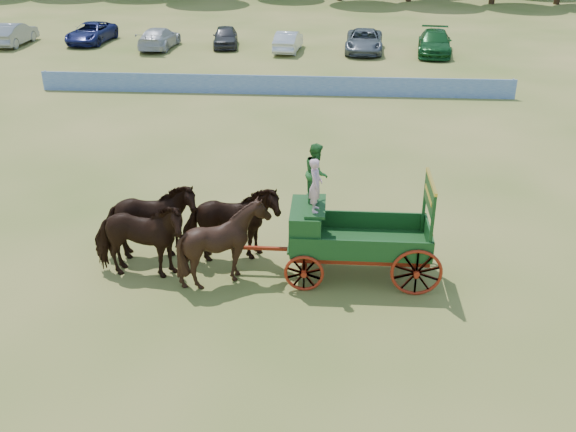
# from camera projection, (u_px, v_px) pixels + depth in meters

# --- Properties ---
(ground) EXTENTS (160.00, 160.00, 0.00)m
(ground) POSITION_uv_depth(u_px,v_px,m) (253.00, 259.00, 19.12)
(ground) COLOR tan
(ground) RESTS_ON ground
(horse_lead_left) EXTENTS (2.82, 1.34, 2.36)m
(horse_lead_left) POSITION_uv_depth(u_px,v_px,m) (139.00, 240.00, 17.70)
(horse_lead_left) COLOR black
(horse_lead_left) RESTS_ON ground
(horse_lead_right) EXTENTS (3.02, 1.92, 2.36)m
(horse_lead_right) POSITION_uv_depth(u_px,v_px,m) (149.00, 222.00, 18.68)
(horse_lead_right) COLOR black
(horse_lead_right) RESTS_ON ground
(horse_wheel_left) EXTENTS (2.53, 2.35, 2.37)m
(horse_wheel_left) POSITION_uv_depth(u_px,v_px,m) (225.00, 243.00, 17.54)
(horse_wheel_left) COLOR black
(horse_wheel_left) RESTS_ON ground
(horse_wheel_right) EXTENTS (3.01, 1.85, 2.36)m
(horse_wheel_right) POSITION_uv_depth(u_px,v_px,m) (231.00, 225.00, 18.53)
(horse_wheel_right) COLOR black
(horse_wheel_right) RESTS_ON ground
(farm_dray) EXTENTS (6.00, 2.00, 3.79)m
(farm_dray) POSITION_uv_depth(u_px,v_px,m) (333.00, 221.00, 17.67)
(farm_dray) COLOR #A22010
(farm_dray) RESTS_ON ground
(sponsor_banner) EXTENTS (26.00, 0.08, 1.05)m
(sponsor_banner) POSITION_uv_depth(u_px,v_px,m) (274.00, 85.00, 35.05)
(sponsor_banner) COLOR #1E4DA4
(sponsor_banner) RESTS_ON ground
(parked_cars) EXTENTS (37.47, 7.72, 1.60)m
(parked_cars) POSITION_uv_depth(u_px,v_px,m) (201.00, 37.00, 46.06)
(parked_cars) COLOR silver
(parked_cars) RESTS_ON ground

